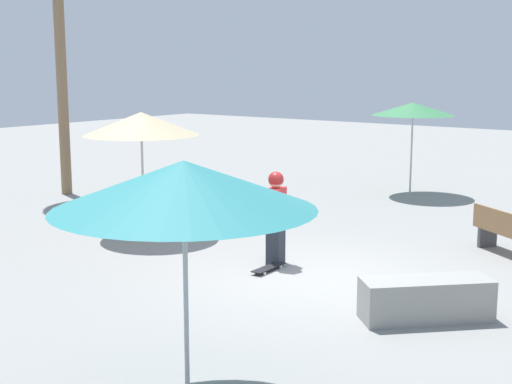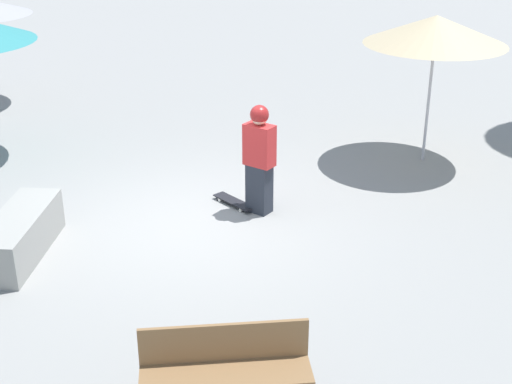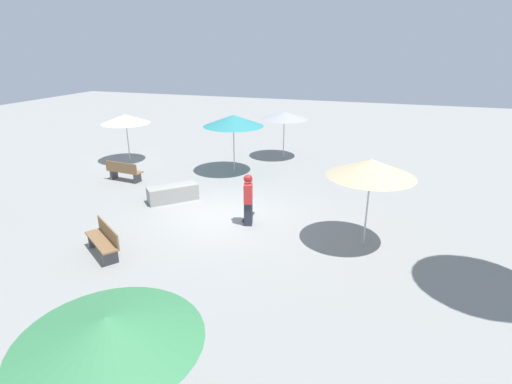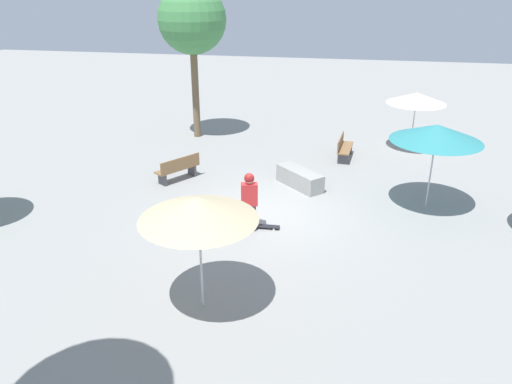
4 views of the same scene
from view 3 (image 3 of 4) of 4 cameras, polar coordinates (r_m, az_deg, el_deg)
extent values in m
plane|color=gray|center=(13.41, -4.70, -3.51)|extent=(60.00, 60.00, 0.00)
cube|color=#282D38|center=(12.67, -1.11, -3.05)|extent=(0.32, 0.39, 0.75)
cube|color=red|center=(12.41, -1.13, -0.13)|extent=(0.35, 0.49, 0.62)
sphere|color=beige|center=(12.27, -1.14, 1.76)|extent=(0.25, 0.25, 0.25)
sphere|color=maroon|center=(12.26, -1.14, 1.90)|extent=(0.28, 0.28, 0.28)
cube|color=black|center=(13.20, -1.11, -3.54)|extent=(0.22, 0.81, 0.02)
cylinder|color=silver|center=(13.46, -1.13, -3.22)|extent=(0.03, 0.05, 0.05)
cylinder|color=silver|center=(13.41, -0.44, -3.30)|extent=(0.03, 0.05, 0.05)
cylinder|color=silver|center=(13.03, -1.80, -4.06)|extent=(0.03, 0.05, 0.05)
cylinder|color=silver|center=(12.98, -1.09, -4.15)|extent=(0.03, 0.05, 0.05)
cube|color=gray|center=(14.89, -11.78, -0.19)|extent=(1.69, 1.70, 0.58)
cube|color=#47474C|center=(18.08, -19.62, 2.40)|extent=(0.12, 0.40, 0.40)
cube|color=#47474C|center=(17.27, -16.58, 1.93)|extent=(0.12, 0.40, 0.40)
cube|color=olive|center=(17.60, -18.22, 2.87)|extent=(1.64, 0.59, 0.05)
cube|color=olive|center=(17.40, -18.73, 3.39)|extent=(1.60, 0.20, 0.40)
cube|color=#47474C|center=(11.19, -20.09, -8.77)|extent=(0.29, 0.37, 0.40)
cube|color=#47474C|center=(12.27, -21.92, -6.36)|extent=(0.29, 0.37, 0.40)
cube|color=olive|center=(11.63, -21.19, -6.53)|extent=(1.57, 1.27, 0.05)
cube|color=olive|center=(11.58, -20.39, -5.30)|extent=(1.34, 0.94, 0.40)
cylinder|color=#B7B7BC|center=(20.12, 3.98, 7.93)|extent=(0.05, 0.05, 2.19)
cone|color=#99999E|center=(19.92, 4.06, 10.85)|extent=(2.37, 2.37, 0.36)
cone|color=#387F4C|center=(5.14, -20.45, -17.88)|extent=(2.22, 2.22, 0.35)
cylinder|color=#B7B7BC|center=(11.48, 15.60, -2.00)|extent=(0.05, 0.05, 2.38)
cone|color=#C6B289|center=(11.11, 16.14, 3.34)|extent=(2.39, 2.39, 0.48)
cylinder|color=#B7B7BC|center=(20.34, -17.84, 7.09)|extent=(0.05, 0.05, 2.15)
cone|color=white|center=(20.15, -18.15, 9.89)|extent=(2.29, 2.29, 0.42)
cylinder|color=#B7B7BC|center=(17.65, -3.18, 6.54)|extent=(0.05, 0.05, 2.41)
cone|color=teal|center=(17.41, -3.25, 10.16)|extent=(2.62, 2.62, 0.49)
camera|label=1|loc=(23.75, -9.56, 15.42)|focal=50.00mm
camera|label=2|loc=(10.88, -52.92, 8.53)|focal=50.00mm
camera|label=4|loc=(15.67, 52.49, 16.83)|focal=35.00mm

